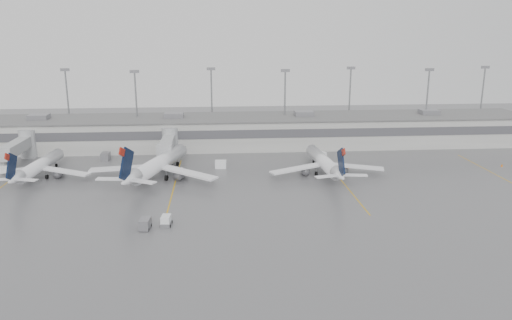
{
  "coord_description": "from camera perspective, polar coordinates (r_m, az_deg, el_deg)",
  "views": [
    {
      "loc": [
        -8.31,
        -74.65,
        31.14
      ],
      "look_at": [
        -0.69,
        24.0,
        5.0
      ],
      "focal_mm": 35.0,
      "sensor_mm": 36.0,
      "label": 1
    }
  ],
  "objects": [
    {
      "name": "gse_loader",
      "position": [
        127.0,
        -16.82,
        0.4
      ],
      "size": [
        1.94,
        3.04,
        1.88
      ],
      "primitive_type": "cube",
      "rotation": [
        0.0,
        0.0,
        -0.02
      ],
      "color": "slate",
      "rests_on": "ground"
    },
    {
      "name": "cone_c",
      "position": [
        116.6,
        10.47,
        -0.78
      ],
      "size": [
        0.4,
        0.4,
        0.63
      ],
      "primitive_type": "cone",
      "color": "orange",
      "rests_on": "ground"
    },
    {
      "name": "gse_uld_c",
      "position": [
        123.11,
        7.36,
        0.47
      ],
      "size": [
        2.99,
        2.37,
        1.87
      ],
      "primitive_type": "cube",
      "rotation": [
        0.0,
        0.0,
        0.26
      ],
      "color": "white",
      "rests_on": "ground"
    },
    {
      "name": "terminal",
      "position": [
        135.6,
        -0.82,
        3.32
      ],
      "size": [
        152.0,
        17.0,
        9.45
      ],
      "color": "#9C9C98",
      "rests_on": "ground"
    },
    {
      "name": "jet_mid_left",
      "position": [
        107.72,
        -11.24,
        -0.5
      ],
      "size": [
        27.37,
        31.18,
        10.43
      ],
      "rotation": [
        0.0,
        0.0,
        -0.31
      ],
      "color": "white",
      "rests_on": "ground"
    },
    {
      "name": "baggage_tug",
      "position": [
        83.13,
        -10.24,
        -6.96
      ],
      "size": [
        1.92,
        2.77,
        1.69
      ],
      "rotation": [
        0.0,
        0.0,
        -0.09
      ],
      "color": "white",
      "rests_on": "ground"
    },
    {
      "name": "gse_uld_b",
      "position": [
        114.99,
        -4.05,
        -0.49
      ],
      "size": [
        2.64,
        1.86,
        1.79
      ],
      "primitive_type": "cube",
      "rotation": [
        0.0,
        0.0,
        -0.07
      ],
      "color": "white",
      "rests_on": "ground"
    },
    {
      "name": "cone_d",
      "position": [
        129.43,
        26.29,
        -0.52
      ],
      "size": [
        0.45,
        0.45,
        0.72
      ],
      "primitive_type": "cone",
      "color": "orange",
      "rests_on": "ground"
    },
    {
      "name": "jet_bridge_right",
      "position": [
        124.02,
        -9.95,
        1.87
      ],
      "size": [
        4.0,
        17.2,
        7.0
      ],
      "color": "gray",
      "rests_on": "ground"
    },
    {
      "name": "light_masts",
      "position": [
        139.96,
        -0.98,
        6.95
      ],
      "size": [
        142.4,
        8.0,
        20.6
      ],
      "color": "gray",
      "rests_on": "ground"
    },
    {
      "name": "stand_markings",
      "position": [
        103.78,
        0.38,
        -2.66
      ],
      "size": [
        105.25,
        40.0,
        0.01
      ],
      "color": "#CB940B",
      "rests_on": "ground"
    },
    {
      "name": "cone_b",
      "position": [
        118.7,
        -12.71,
        -0.63
      ],
      "size": [
        0.37,
        0.37,
        0.6
      ],
      "primitive_type": "cone",
      "color": "orange",
      "rests_on": "ground"
    },
    {
      "name": "gse_uld_a",
      "position": [
        124.44,
        -26.67,
        -0.88
      ],
      "size": [
        2.73,
        2.05,
        1.76
      ],
      "primitive_type": "cube",
      "rotation": [
        0.0,
        0.0,
        0.17
      ],
      "color": "white",
      "rests_on": "ground"
    },
    {
      "name": "jet_far_left",
      "position": [
        116.02,
        -23.66,
        -0.66
      ],
      "size": [
        23.92,
        26.91,
        8.71
      ],
      "rotation": [
        0.0,
        0.0,
        -0.09
      ],
      "color": "white",
      "rests_on": "ground"
    },
    {
      "name": "ground",
      "position": [
        81.31,
        1.8,
        -7.73
      ],
      "size": [
        260.0,
        260.0,
        0.0
      ],
      "primitive_type": "plane",
      "color": "#545457",
      "rests_on": "ground"
    },
    {
      "name": "jet_bridge_left",
      "position": [
        132.14,
        -25.24,
        1.46
      ],
      "size": [
        4.0,
        17.2,
        7.0
      ],
      "color": "gray",
      "rests_on": "ground"
    },
    {
      "name": "jet_mid_right",
      "position": [
        109.73,
        7.87,
        -0.28
      ],
      "size": [
        25.27,
        28.38,
        9.18
      ],
      "rotation": [
        0.0,
        0.0,
        0.06
      ],
      "color": "white",
      "rests_on": "ground"
    },
    {
      "name": "baggage_cart",
      "position": [
        82.33,
        -12.56,
        -7.11
      ],
      "size": [
        1.8,
        2.86,
        1.76
      ],
      "rotation": [
        0.0,
        0.0,
        -0.09
      ],
      "color": "slate",
      "rests_on": "ground"
    }
  ]
}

